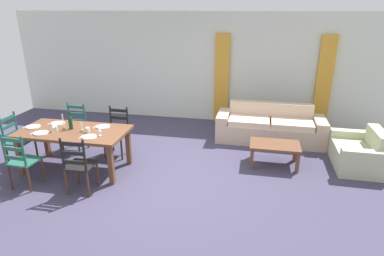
% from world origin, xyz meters
% --- Properties ---
extents(ground_plane, '(9.60, 9.60, 0.02)m').
position_xyz_m(ground_plane, '(0.00, 0.00, -0.01)').
color(ground_plane, '#3F3A52').
extents(wall_far, '(9.60, 0.16, 2.70)m').
position_xyz_m(wall_far, '(0.00, 3.30, 1.35)').
color(wall_far, silver).
rests_on(wall_far, ground_plane).
extents(curtain_panel_left, '(0.35, 0.08, 2.20)m').
position_xyz_m(curtain_panel_left, '(0.72, 3.16, 1.10)').
color(curtain_panel_left, gold).
rests_on(curtain_panel_left, ground_plane).
extents(curtain_panel_right, '(0.35, 0.08, 2.20)m').
position_xyz_m(curtain_panel_right, '(3.12, 3.16, 1.10)').
color(curtain_panel_right, gold).
rests_on(curtain_panel_right, ground_plane).
extents(dining_table, '(1.90, 0.96, 0.75)m').
position_xyz_m(dining_table, '(-1.53, 0.01, 0.66)').
color(dining_table, brown).
rests_on(dining_table, ground_plane).
extents(dining_chair_near_left, '(0.44, 0.42, 0.96)m').
position_xyz_m(dining_chair_near_left, '(-2.03, -0.74, 0.48)').
color(dining_chair_near_left, '#235B49').
rests_on(dining_chair_near_left, ground_plane).
extents(dining_chair_near_right, '(0.43, 0.41, 0.96)m').
position_xyz_m(dining_chair_near_right, '(-1.05, -0.70, 0.48)').
color(dining_chair_near_right, black).
rests_on(dining_chair_near_right, ground_plane).
extents(dining_chair_far_left, '(0.43, 0.41, 0.96)m').
position_xyz_m(dining_chair_far_left, '(-1.99, 0.81, 0.48)').
color(dining_chair_far_left, '#235A52').
rests_on(dining_chair_far_left, ground_plane).
extents(dining_chair_far_right, '(0.44, 0.42, 0.96)m').
position_xyz_m(dining_chair_far_right, '(-1.05, 0.75, 0.48)').
color(dining_chair_far_right, black).
rests_on(dining_chair_far_right, ground_plane).
extents(dining_chair_head_west, '(0.41, 0.43, 0.96)m').
position_xyz_m(dining_chair_head_west, '(-2.71, 0.03, 0.48)').
color(dining_chair_head_west, '#235650').
rests_on(dining_chair_head_west, ground_plane).
extents(dinner_plate_near_left, '(0.24, 0.24, 0.02)m').
position_xyz_m(dinner_plate_near_left, '(-1.98, -0.24, 0.76)').
color(dinner_plate_near_left, white).
rests_on(dinner_plate_near_left, dining_table).
extents(fork_near_left, '(0.03, 0.17, 0.01)m').
position_xyz_m(fork_near_left, '(-2.13, -0.24, 0.75)').
color(fork_near_left, silver).
rests_on(fork_near_left, dining_table).
extents(dinner_plate_near_right, '(0.24, 0.24, 0.02)m').
position_xyz_m(dinner_plate_near_right, '(-1.08, -0.24, 0.76)').
color(dinner_plate_near_right, white).
rests_on(dinner_plate_near_right, dining_table).
extents(fork_near_right, '(0.02, 0.17, 0.01)m').
position_xyz_m(fork_near_right, '(-1.23, -0.24, 0.75)').
color(fork_near_right, silver).
rests_on(fork_near_right, dining_table).
extents(dinner_plate_far_left, '(0.24, 0.24, 0.02)m').
position_xyz_m(dinner_plate_far_left, '(-1.98, 0.26, 0.76)').
color(dinner_plate_far_left, white).
rests_on(dinner_plate_far_left, dining_table).
extents(fork_far_left, '(0.03, 0.17, 0.01)m').
position_xyz_m(fork_far_left, '(-2.13, 0.26, 0.75)').
color(fork_far_left, silver).
rests_on(fork_far_left, dining_table).
extents(dinner_plate_far_right, '(0.24, 0.24, 0.02)m').
position_xyz_m(dinner_plate_far_right, '(-1.08, 0.26, 0.76)').
color(dinner_plate_far_right, white).
rests_on(dinner_plate_far_right, dining_table).
extents(fork_far_right, '(0.02, 0.17, 0.01)m').
position_xyz_m(fork_far_right, '(-1.23, 0.26, 0.75)').
color(fork_far_right, silver).
rests_on(fork_far_right, dining_table).
extents(dinner_plate_head_west, '(0.24, 0.24, 0.02)m').
position_xyz_m(dinner_plate_head_west, '(-2.31, 0.01, 0.76)').
color(dinner_plate_head_west, white).
rests_on(dinner_plate_head_west, dining_table).
extents(fork_head_west, '(0.03, 0.17, 0.01)m').
position_xyz_m(fork_head_west, '(-2.46, 0.01, 0.75)').
color(fork_head_west, silver).
rests_on(fork_head_west, dining_table).
extents(wine_bottle, '(0.07, 0.07, 0.32)m').
position_xyz_m(wine_bottle, '(-1.60, 0.07, 0.87)').
color(wine_bottle, '#143819').
rests_on(wine_bottle, dining_table).
extents(wine_glass_near_left, '(0.06, 0.06, 0.16)m').
position_xyz_m(wine_glass_near_left, '(-1.82, -0.12, 0.86)').
color(wine_glass_near_left, white).
rests_on(wine_glass_near_left, dining_table).
extents(wine_glass_near_right, '(0.06, 0.06, 0.16)m').
position_xyz_m(wine_glass_near_right, '(-0.96, -0.13, 0.86)').
color(wine_glass_near_right, white).
rests_on(wine_glass_near_right, dining_table).
extents(coffee_cup_primary, '(0.07, 0.07, 0.09)m').
position_xyz_m(coffee_cup_primary, '(-1.23, -0.03, 0.80)').
color(coffee_cup_primary, beige).
rests_on(coffee_cup_primary, dining_table).
extents(coffee_cup_secondary, '(0.07, 0.07, 0.09)m').
position_xyz_m(coffee_cup_secondary, '(-1.80, -0.08, 0.80)').
color(coffee_cup_secondary, beige).
rests_on(coffee_cup_secondary, dining_table).
extents(candle_tall, '(0.05, 0.05, 0.28)m').
position_xyz_m(candle_tall, '(-1.71, 0.03, 0.83)').
color(candle_tall, '#998C66').
rests_on(candle_tall, dining_table).
extents(candle_short, '(0.05, 0.05, 0.17)m').
position_xyz_m(candle_short, '(-1.33, -0.03, 0.79)').
color(candle_short, '#998C66').
rests_on(candle_short, dining_table).
extents(couch, '(2.29, 0.84, 0.80)m').
position_xyz_m(couch, '(1.92, 2.09, 0.29)').
color(couch, '#CBAE93').
rests_on(couch, ground_plane).
extents(coffee_table, '(0.90, 0.56, 0.42)m').
position_xyz_m(coffee_table, '(1.98, 0.88, 0.36)').
color(coffee_table, brown).
rests_on(coffee_table, ground_plane).
extents(armchair_upholstered, '(0.81, 1.17, 0.72)m').
position_xyz_m(armchair_upholstered, '(3.54, 1.13, 0.25)').
color(armchair_upholstered, '#BDC098').
rests_on(armchair_upholstered, ground_plane).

